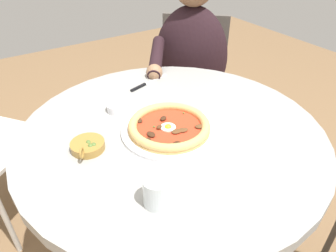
# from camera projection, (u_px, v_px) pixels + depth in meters

# --- Properties ---
(dining_table) EXTENTS (0.99, 0.99, 0.75)m
(dining_table) POSITION_uv_depth(u_px,v_px,m) (171.00, 158.00, 1.08)
(dining_table) COLOR #999993
(dining_table) RESTS_ON ground
(pizza_on_plate) EXTENTS (0.31, 0.31, 0.04)m
(pizza_on_plate) POSITION_uv_depth(u_px,v_px,m) (169.00, 127.00, 0.99)
(pizza_on_plate) COLOR white
(pizza_on_plate) RESTS_ON dining_table
(water_glass) EXTENTS (0.06, 0.06, 0.08)m
(water_glass) POSITION_uv_depth(u_px,v_px,m) (156.00, 193.00, 0.74)
(water_glass) COLOR silver
(water_glass) RESTS_ON dining_table
(steak_knife) EXTENTS (0.07, 0.20, 0.01)m
(steak_knife) POSITION_uv_depth(u_px,v_px,m) (144.00, 85.00, 1.26)
(steak_knife) COLOR silver
(steak_knife) RESTS_ON dining_table
(ramekin_capers) EXTENTS (0.08, 0.08, 0.03)m
(ramekin_capers) POSITION_uv_depth(u_px,v_px,m) (118.00, 107.00, 1.10)
(ramekin_capers) COLOR white
(ramekin_capers) RESTS_ON dining_table
(olive_pan) EXTENTS (0.12, 0.10, 0.05)m
(olive_pan) POSITION_uv_depth(u_px,v_px,m) (88.00, 146.00, 0.92)
(olive_pan) COLOR olive
(olive_pan) RESTS_ON dining_table
(diner_person) EXTENTS (0.44, 0.56, 1.15)m
(diner_person) POSITION_uv_depth(u_px,v_px,m) (189.00, 93.00, 1.70)
(diner_person) COLOR #282833
(diner_person) RESTS_ON ground
(cafe_chair_diner) EXTENTS (0.59, 0.59, 0.87)m
(cafe_chair_diner) POSITION_uv_depth(u_px,v_px,m) (192.00, 79.00, 1.81)
(cafe_chair_diner) COLOR #504A45
(cafe_chair_diner) RESTS_ON ground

